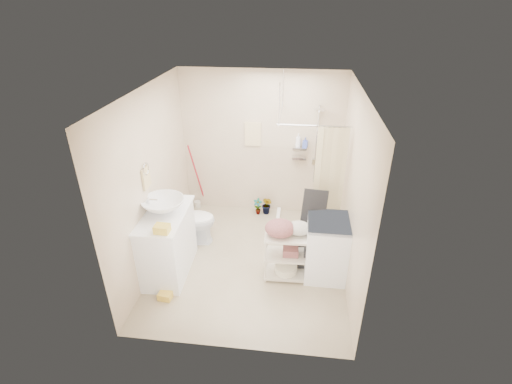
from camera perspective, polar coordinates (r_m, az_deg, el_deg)
floor at (r=5.82m, az=-0.93°, el=-10.57°), size 3.20×3.20×0.00m
ceiling at (r=4.66m, az=-1.18°, el=15.24°), size 2.80×3.20×0.04m
wall_back at (r=6.56m, az=0.85°, el=7.25°), size 2.80×0.04×2.60m
wall_front at (r=3.78m, az=-4.34°, el=-10.25°), size 2.80×0.04×2.60m
wall_left at (r=5.46m, az=-15.77°, el=1.64°), size 0.04×3.20×2.60m
wall_right at (r=5.13m, az=14.66°, el=0.00°), size 0.04×3.20×2.60m
vanity at (r=5.51m, az=-13.60°, el=-7.61°), size 0.65×1.13×0.98m
sink at (r=5.23m, az=-14.08°, el=-2.03°), size 0.62×0.62×0.20m
counter_basket at (r=4.83m, az=-14.26°, el=-5.50°), size 0.19×0.15×0.10m
floor_basket at (r=5.32m, az=-13.82°, el=-15.09°), size 0.27×0.22×0.14m
toilet at (r=6.12m, az=-10.14°, el=-4.19°), size 0.84×0.53×0.82m
mop at (r=6.96m, az=-9.38°, el=2.38°), size 0.13×0.13×1.31m
potted_plant_a at (r=6.88m, az=0.28°, el=-2.25°), size 0.18×0.13×0.31m
potted_plant_b at (r=6.88m, az=1.70°, el=-2.04°), size 0.26×0.25×0.36m
hanging_towel at (r=6.49m, az=-0.49°, el=8.90°), size 0.28×0.03×0.42m
towel_ring at (r=5.21m, az=-16.58°, el=2.32°), size 0.04×0.22×0.34m
tp_holder at (r=5.76m, az=-14.48°, el=-3.32°), size 0.08×0.12×0.14m
shower at (r=6.12m, az=8.23°, el=2.83°), size 1.10×1.10×2.10m
shampoo_bottle_a at (r=6.42m, az=6.51°, el=7.91°), size 0.10×0.10×0.23m
shampoo_bottle_b at (r=6.41m, az=7.59°, el=7.55°), size 0.10×0.10×0.18m
washing_machine at (r=5.42m, az=11.00°, el=-8.43°), size 0.63×0.65×0.91m
laundry_rack at (r=5.31m, az=4.74°, el=-9.17°), size 0.63×0.38×0.86m
ironing_board at (r=5.46m, az=8.46°, el=-5.78°), size 0.36×0.16×1.24m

